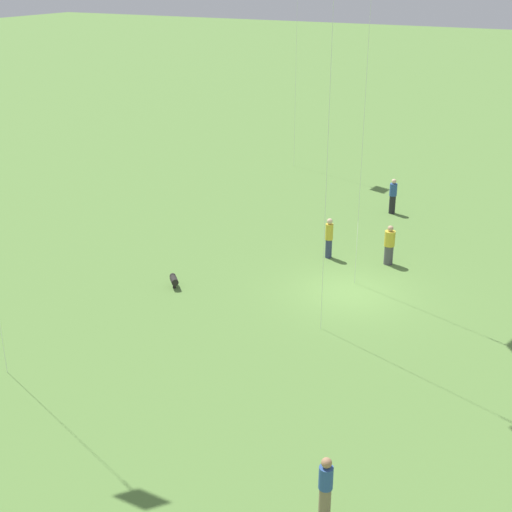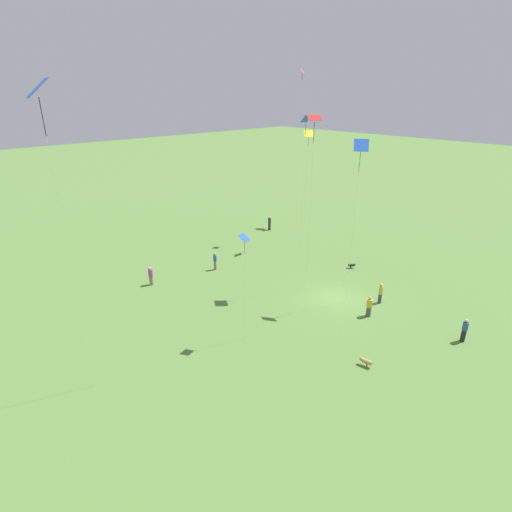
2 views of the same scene
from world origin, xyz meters
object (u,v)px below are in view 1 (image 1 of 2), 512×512
person_0 (325,490)px  dog_0 (174,279)px  person_2 (393,196)px  person_4 (389,245)px  person_5 (329,238)px

person_0 → dog_0: size_ratio=2.78×
person_2 → person_4: 6.57m
person_0 → person_4: (-14.85, -3.35, -0.05)m
person_0 → person_4: person_0 is taller
person_0 → person_2: bearing=-15.0°
person_0 → person_2: size_ratio=0.97×
person_0 → person_2: person_2 is taller
person_2 → person_0: bearing=-84.1°
person_2 → person_5: person_2 is taller
person_2 → person_4: (6.30, 1.86, -0.06)m
person_4 → dog_0: person_4 is taller
person_0 → person_2: (-21.15, -5.21, 0.01)m
person_5 → dog_0: 6.93m
person_5 → dog_0: size_ratio=2.82×
person_0 → dog_0: bearing=19.6°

